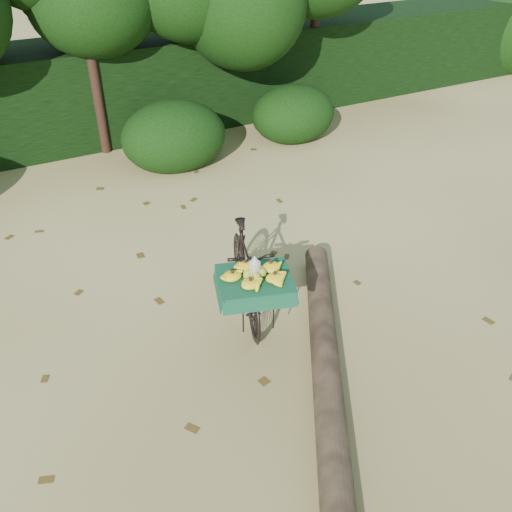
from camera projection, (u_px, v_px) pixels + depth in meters
ground at (189, 325)px, 6.27m from camera, size 80.00×80.00×0.00m
vendor_bicycle at (246, 272)px, 6.21m from camera, size 1.14×1.90×1.06m
fallen_log at (326, 366)px, 5.53m from camera, size 2.31×3.64×0.29m
hedge_backdrop at (61, 96)px, 10.37m from camera, size 26.00×1.80×1.80m
tree_row at (17, 49)px, 8.91m from camera, size 14.50×2.00×4.00m
bush_clumps at (120, 150)px, 9.36m from camera, size 8.80×1.70×0.90m
leaf_litter at (169, 294)px, 6.75m from camera, size 7.00×7.30×0.01m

